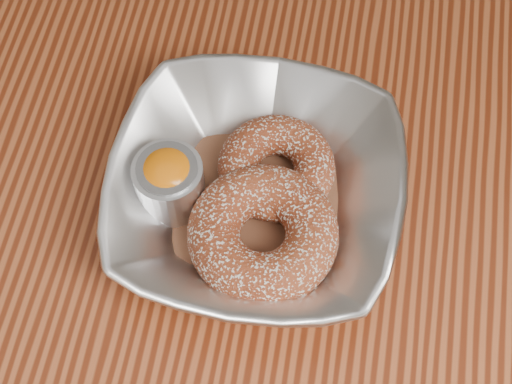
% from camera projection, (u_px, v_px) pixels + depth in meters
% --- Properties ---
extents(table, '(1.20, 0.80, 0.75)m').
position_uv_depth(table, '(157.00, 288.00, 0.70)').
color(table, brown).
rests_on(table, ground_plane).
extents(serving_bowl, '(0.22, 0.22, 0.06)m').
position_uv_depth(serving_bowl, '(256.00, 193.00, 0.60)').
color(serving_bowl, silver).
rests_on(serving_bowl, table).
extents(parchment, '(0.19, 0.19, 0.00)m').
position_uv_depth(parchment, '(256.00, 204.00, 0.62)').
color(parchment, brown).
rests_on(parchment, table).
extents(donut_back, '(0.11, 0.11, 0.03)m').
position_uv_depth(donut_back, '(276.00, 167.00, 0.61)').
color(donut_back, maroon).
rests_on(donut_back, parchment).
extents(donut_front, '(0.15, 0.15, 0.04)m').
position_uv_depth(donut_front, '(263.00, 234.00, 0.58)').
color(donut_front, maroon).
rests_on(donut_front, parchment).
extents(ramekin, '(0.05, 0.05, 0.06)m').
position_uv_depth(ramekin, '(169.00, 182.00, 0.60)').
color(ramekin, silver).
rests_on(ramekin, table).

